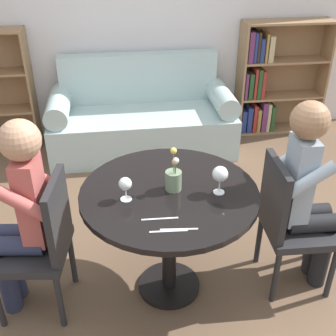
{
  "coord_description": "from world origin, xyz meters",
  "views": [
    {
      "loc": [
        -0.28,
        -1.97,
        2.09
      ],
      "look_at": [
        0.0,
        0.05,
        0.88
      ],
      "focal_mm": 45.0,
      "sensor_mm": 36.0,
      "label": 1
    }
  ],
  "objects_px": {
    "couch": "(142,120)",
    "chair_right": "(289,220)",
    "person_left": "(21,214)",
    "person_right": "(308,193)",
    "wine_glass_right": "(220,175)",
    "flower_vase": "(174,178)",
    "chair_left": "(42,241)",
    "bookshelf_right": "(269,81)",
    "wine_glass_left": "(125,185)"
  },
  "relations": [
    {
      "from": "couch",
      "to": "chair_right",
      "type": "relative_size",
      "value": 2.04
    },
    {
      "from": "couch",
      "to": "person_left",
      "type": "relative_size",
      "value": 1.47
    },
    {
      "from": "person_right",
      "to": "chair_right",
      "type": "bearing_deg",
      "value": 88.46
    },
    {
      "from": "wine_glass_right",
      "to": "flower_vase",
      "type": "xyz_separation_m",
      "value": [
        -0.25,
        0.07,
        -0.04
      ]
    },
    {
      "from": "chair_left",
      "to": "flower_vase",
      "type": "relative_size",
      "value": 3.37
    },
    {
      "from": "bookshelf_right",
      "to": "wine_glass_left",
      "type": "xyz_separation_m",
      "value": [
        -1.67,
        -2.31,
        0.29
      ]
    },
    {
      "from": "couch",
      "to": "person_right",
      "type": "bearing_deg",
      "value": -67.83
    },
    {
      "from": "wine_glass_right",
      "to": "flower_vase",
      "type": "relative_size",
      "value": 0.62
    },
    {
      "from": "bookshelf_right",
      "to": "chair_left",
      "type": "height_order",
      "value": "bookshelf_right"
    },
    {
      "from": "couch",
      "to": "bookshelf_right",
      "type": "distance_m",
      "value": 1.47
    },
    {
      "from": "couch",
      "to": "chair_left",
      "type": "relative_size",
      "value": 2.04
    },
    {
      "from": "couch",
      "to": "wine_glass_right",
      "type": "height_order",
      "value": "wine_glass_right"
    },
    {
      "from": "bookshelf_right",
      "to": "chair_left",
      "type": "xyz_separation_m",
      "value": [
        -2.17,
        -2.28,
        -0.07
      ]
    },
    {
      "from": "wine_glass_left",
      "to": "wine_glass_right",
      "type": "xyz_separation_m",
      "value": [
        0.52,
        -0.0,
        0.02
      ]
    },
    {
      "from": "chair_left",
      "to": "chair_right",
      "type": "xyz_separation_m",
      "value": [
        1.48,
        -0.01,
        0.0
      ]
    },
    {
      "from": "bookshelf_right",
      "to": "wine_glass_left",
      "type": "distance_m",
      "value": 2.87
    },
    {
      "from": "bookshelf_right",
      "to": "person_right",
      "type": "distance_m",
      "value": 2.37
    },
    {
      "from": "chair_left",
      "to": "wine_glass_left",
      "type": "xyz_separation_m",
      "value": [
        0.5,
        -0.03,
        0.36
      ]
    },
    {
      "from": "person_right",
      "to": "wine_glass_right",
      "type": "xyz_separation_m",
      "value": [
        -0.55,
        -0.02,
        0.19
      ]
    },
    {
      "from": "couch",
      "to": "flower_vase",
      "type": "xyz_separation_m",
      "value": [
        0.03,
        -1.98,
        0.53
      ]
    },
    {
      "from": "bookshelf_right",
      "to": "person_right",
      "type": "bearing_deg",
      "value": -104.57
    },
    {
      "from": "bookshelf_right",
      "to": "person_right",
      "type": "height_order",
      "value": "person_right"
    },
    {
      "from": "couch",
      "to": "person_right",
      "type": "relative_size",
      "value": 1.45
    },
    {
      "from": "couch",
      "to": "wine_glass_left",
      "type": "xyz_separation_m",
      "value": [
        -0.25,
        -2.05,
        0.54
      ]
    },
    {
      "from": "chair_right",
      "to": "person_left",
      "type": "xyz_separation_m",
      "value": [
        -1.57,
        0.03,
        0.18
      ]
    },
    {
      "from": "bookshelf_right",
      "to": "flower_vase",
      "type": "relative_size",
      "value": 4.51
    },
    {
      "from": "chair_right",
      "to": "person_left",
      "type": "distance_m",
      "value": 1.58
    },
    {
      "from": "couch",
      "to": "wine_glass_left",
      "type": "relative_size",
      "value": 13.24
    },
    {
      "from": "couch",
      "to": "wine_glass_right",
      "type": "xyz_separation_m",
      "value": [
        0.27,
        -2.05,
        0.56
      ]
    },
    {
      "from": "chair_left",
      "to": "person_left",
      "type": "distance_m",
      "value": 0.2
    },
    {
      "from": "couch",
      "to": "person_left",
      "type": "distance_m",
      "value": 2.19
    },
    {
      "from": "couch",
      "to": "chair_left",
      "type": "xyz_separation_m",
      "value": [
        -0.74,
        -2.02,
        0.18
      ]
    },
    {
      "from": "chair_left",
      "to": "person_right",
      "type": "relative_size",
      "value": 0.71
    },
    {
      "from": "wine_glass_left",
      "to": "person_right",
      "type": "bearing_deg",
      "value": 1.0
    },
    {
      "from": "couch",
      "to": "bookshelf_right",
      "type": "bearing_deg",
      "value": 10.57
    },
    {
      "from": "chair_right",
      "to": "wine_glass_left",
      "type": "bearing_deg",
      "value": 93.61
    },
    {
      "from": "wine_glass_left",
      "to": "flower_vase",
      "type": "distance_m",
      "value": 0.28
    },
    {
      "from": "flower_vase",
      "to": "wine_glass_right",
      "type": "bearing_deg",
      "value": -14.94
    },
    {
      "from": "couch",
      "to": "wine_glass_right",
      "type": "relative_size",
      "value": 11.01
    },
    {
      "from": "chair_left",
      "to": "wine_glass_left",
      "type": "distance_m",
      "value": 0.61
    },
    {
      "from": "bookshelf_right",
      "to": "chair_left",
      "type": "bearing_deg",
      "value": -133.48
    },
    {
      "from": "chair_left",
      "to": "person_left",
      "type": "relative_size",
      "value": 0.72
    },
    {
      "from": "person_right",
      "to": "wine_glass_left",
      "type": "bearing_deg",
      "value": 93.2
    },
    {
      "from": "couch",
      "to": "chair_left",
      "type": "height_order",
      "value": "couch"
    },
    {
      "from": "chair_left",
      "to": "wine_glass_right",
      "type": "xyz_separation_m",
      "value": [
        1.02,
        -0.03,
        0.38
      ]
    },
    {
      "from": "chair_right",
      "to": "person_right",
      "type": "relative_size",
      "value": 0.71
    },
    {
      "from": "chair_right",
      "to": "wine_glass_right",
      "type": "bearing_deg",
      "value": 95.56
    },
    {
      "from": "bookshelf_right",
      "to": "chair_left",
      "type": "relative_size",
      "value": 1.34
    },
    {
      "from": "chair_right",
      "to": "bookshelf_right",
      "type": "bearing_deg",
      "value": -14.38
    },
    {
      "from": "couch",
      "to": "chair_left",
      "type": "bearing_deg",
      "value": -110.2
    }
  ]
}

